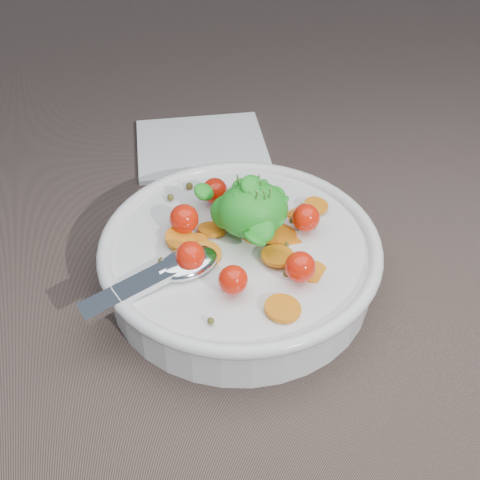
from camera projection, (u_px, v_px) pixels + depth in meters
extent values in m
plane|color=brown|center=(222.00, 266.00, 0.59)|extent=(6.00, 6.00, 0.00)
cylinder|color=silver|center=(240.00, 263.00, 0.56)|extent=(0.24, 0.24, 0.05)
torus|color=silver|center=(240.00, 244.00, 0.54)|extent=(0.26, 0.26, 0.01)
cylinder|color=silver|center=(240.00, 279.00, 0.57)|extent=(0.12, 0.12, 0.01)
cylinder|color=brown|center=(240.00, 263.00, 0.56)|extent=(0.22, 0.22, 0.04)
cylinder|color=orange|center=(256.00, 237.00, 0.55)|extent=(0.04, 0.04, 0.01)
cylinder|color=orange|center=(206.00, 254.00, 0.53)|extent=(0.04, 0.04, 0.01)
cylinder|color=orange|center=(280.00, 234.00, 0.55)|extent=(0.04, 0.04, 0.01)
cylinder|color=orange|center=(316.00, 205.00, 0.58)|extent=(0.03, 0.03, 0.01)
cylinder|color=orange|center=(236.00, 202.00, 0.59)|extent=(0.03, 0.03, 0.01)
cylinder|color=orange|center=(296.00, 211.00, 0.58)|extent=(0.03, 0.03, 0.01)
cylinder|color=orange|center=(251.00, 218.00, 0.57)|extent=(0.02, 0.02, 0.01)
cylinder|color=orange|center=(268.00, 234.00, 0.54)|extent=(0.03, 0.03, 0.01)
cylinder|color=orange|center=(180.00, 238.00, 0.54)|extent=(0.03, 0.03, 0.01)
cylinder|color=orange|center=(283.00, 308.00, 0.48)|extent=(0.04, 0.04, 0.01)
cylinder|color=orange|center=(287.00, 249.00, 0.54)|extent=(0.04, 0.04, 0.01)
cylinder|color=orange|center=(181.00, 266.00, 0.51)|extent=(0.04, 0.04, 0.01)
cylinder|color=orange|center=(268.00, 219.00, 0.56)|extent=(0.03, 0.03, 0.01)
cylinder|color=orange|center=(278.00, 256.00, 0.52)|extent=(0.03, 0.03, 0.01)
cylinder|color=orange|center=(314.00, 273.00, 0.52)|extent=(0.04, 0.04, 0.01)
cylinder|color=orange|center=(303.00, 224.00, 0.57)|extent=(0.03, 0.03, 0.01)
cylinder|color=orange|center=(195.00, 245.00, 0.54)|extent=(0.04, 0.04, 0.01)
cylinder|color=orange|center=(212.00, 229.00, 0.55)|extent=(0.03, 0.03, 0.01)
cylinder|color=orange|center=(182.00, 253.00, 0.54)|extent=(0.04, 0.04, 0.01)
cylinder|color=orange|center=(232.00, 197.00, 0.60)|extent=(0.04, 0.04, 0.01)
cylinder|color=orange|center=(306.00, 218.00, 0.58)|extent=(0.03, 0.03, 0.01)
sphere|color=#4F481A|center=(287.00, 245.00, 0.54)|extent=(0.00, 0.00, 0.00)
sphere|color=#4F481A|center=(170.00, 197.00, 0.59)|extent=(0.01, 0.01, 0.01)
sphere|color=#4F481A|center=(284.00, 322.00, 0.47)|extent=(0.01, 0.01, 0.01)
sphere|color=#4F481A|center=(202.00, 235.00, 0.55)|extent=(0.01, 0.01, 0.01)
sphere|color=#4F481A|center=(300.00, 218.00, 0.57)|extent=(0.01, 0.01, 0.01)
sphere|color=#4F481A|center=(308.00, 212.00, 0.58)|extent=(0.00, 0.00, 0.00)
sphere|color=#4F481A|center=(161.00, 261.00, 0.52)|extent=(0.01, 0.01, 0.01)
sphere|color=#4F481A|center=(292.00, 220.00, 0.56)|extent=(0.01, 0.01, 0.01)
sphere|color=#4F481A|center=(211.00, 321.00, 0.47)|extent=(0.01, 0.01, 0.01)
sphere|color=#4F481A|center=(287.00, 274.00, 0.51)|extent=(0.01, 0.01, 0.01)
sphere|color=#4F481A|center=(237.00, 212.00, 0.58)|extent=(0.01, 0.01, 0.01)
sphere|color=#4F481A|center=(248.00, 213.00, 0.58)|extent=(0.01, 0.01, 0.01)
sphere|color=#4F481A|center=(189.00, 186.00, 0.60)|extent=(0.01, 0.01, 0.01)
sphere|color=#4F481A|center=(313.00, 227.00, 0.55)|extent=(0.01, 0.01, 0.01)
sphere|color=red|center=(306.00, 218.00, 0.54)|extent=(0.03, 0.03, 0.03)
sphere|color=red|center=(263.00, 197.00, 0.57)|extent=(0.03, 0.03, 0.03)
sphere|color=red|center=(215.00, 191.00, 0.58)|extent=(0.02, 0.02, 0.02)
sphere|color=red|center=(184.00, 219.00, 0.54)|extent=(0.03, 0.03, 0.03)
sphere|color=red|center=(190.00, 256.00, 0.51)|extent=(0.03, 0.03, 0.03)
sphere|color=red|center=(233.00, 280.00, 0.49)|extent=(0.02, 0.02, 0.02)
sphere|color=red|center=(300.00, 267.00, 0.50)|extent=(0.03, 0.03, 0.03)
ellipsoid|color=green|center=(252.00, 210.00, 0.53)|extent=(0.06, 0.06, 0.05)
ellipsoid|color=green|center=(231.00, 212.00, 0.54)|extent=(0.04, 0.04, 0.03)
ellipsoid|color=green|center=(247.00, 208.00, 0.53)|extent=(0.02, 0.02, 0.01)
ellipsoid|color=green|center=(241.00, 199.00, 0.52)|extent=(0.02, 0.02, 0.01)
ellipsoid|color=green|center=(274.00, 217.00, 0.53)|extent=(0.02, 0.02, 0.02)
ellipsoid|color=green|center=(204.00, 192.00, 0.55)|extent=(0.03, 0.02, 0.02)
ellipsoid|color=green|center=(254.00, 190.00, 0.52)|extent=(0.02, 0.02, 0.01)
ellipsoid|color=green|center=(277.00, 194.00, 0.54)|extent=(0.02, 0.02, 0.02)
ellipsoid|color=green|center=(254.00, 199.00, 0.53)|extent=(0.02, 0.02, 0.01)
ellipsoid|color=green|center=(255.00, 239.00, 0.51)|extent=(0.03, 0.02, 0.02)
ellipsoid|color=green|center=(254.00, 200.00, 0.53)|extent=(0.03, 0.03, 0.02)
ellipsoid|color=green|center=(256.00, 192.00, 0.53)|extent=(0.02, 0.02, 0.01)
ellipsoid|color=green|center=(231.00, 194.00, 0.52)|extent=(0.02, 0.02, 0.02)
ellipsoid|color=green|center=(265.00, 203.00, 0.54)|extent=(0.02, 0.02, 0.01)
ellipsoid|color=green|center=(281.00, 202.00, 0.53)|extent=(0.02, 0.01, 0.02)
ellipsoid|color=green|center=(242.00, 188.00, 0.54)|extent=(0.03, 0.02, 0.02)
ellipsoid|color=green|center=(263.00, 187.00, 0.54)|extent=(0.02, 0.02, 0.02)
ellipsoid|color=green|center=(248.00, 210.00, 0.52)|extent=(0.03, 0.02, 0.03)
ellipsoid|color=green|center=(246.00, 207.00, 0.53)|extent=(0.03, 0.03, 0.02)
ellipsoid|color=green|center=(243.00, 201.00, 0.53)|extent=(0.03, 0.03, 0.02)
ellipsoid|color=green|center=(262.00, 230.00, 0.51)|extent=(0.03, 0.03, 0.03)
ellipsoid|color=green|center=(267.00, 201.00, 0.54)|extent=(0.02, 0.03, 0.03)
ellipsoid|color=green|center=(263.00, 202.00, 0.53)|extent=(0.03, 0.03, 0.01)
ellipsoid|color=green|center=(253.00, 187.00, 0.52)|extent=(0.03, 0.03, 0.03)
cylinder|color=#4C8C33|center=(255.00, 205.00, 0.52)|extent=(0.00, 0.01, 0.04)
cylinder|color=#4C8C33|center=(248.00, 191.00, 0.53)|extent=(0.01, 0.01, 0.04)
cylinder|color=#4C8C33|center=(254.00, 190.00, 0.53)|extent=(0.01, 0.01, 0.04)
cylinder|color=#4C8C33|center=(268.00, 206.00, 0.52)|extent=(0.01, 0.01, 0.04)
cylinder|color=#4C8C33|center=(269.00, 204.00, 0.52)|extent=(0.00, 0.01, 0.04)
cylinder|color=#4C8C33|center=(264.00, 196.00, 0.53)|extent=(0.01, 0.01, 0.04)
cylinder|color=#4C8C33|center=(239.00, 193.00, 0.53)|extent=(0.01, 0.00, 0.04)
ellipsoid|color=silver|center=(188.00, 263.00, 0.52)|extent=(0.07, 0.05, 0.02)
cube|color=silver|center=(141.00, 284.00, 0.50)|extent=(0.11, 0.05, 0.02)
cylinder|color=silver|center=(169.00, 270.00, 0.51)|extent=(0.02, 0.02, 0.01)
cube|color=white|center=(201.00, 146.00, 0.75)|extent=(0.17, 0.16, 0.01)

